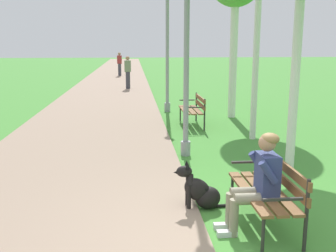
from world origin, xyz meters
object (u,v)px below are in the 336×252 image
object	(u,v)px
park_bench_mid	(194,108)
lamp_post_near	(187,46)
park_bench_near	(270,187)
person_seated_on_near_bench	(258,179)
dog_black	(201,191)
pedestrian_further_distant	(120,64)
lamp_post_mid	(167,45)
pedestrian_distant	(128,73)

from	to	relation	value
park_bench_mid	lamp_post_near	distance (m)	3.51
park_bench_near	person_seated_on_near_bench	size ratio (longest dim) A/B	1.20
dog_black	pedestrian_further_distant	distance (m)	22.96
lamp_post_mid	pedestrian_further_distant	distance (m)	15.00
park_bench_near	lamp_post_near	bearing A→B (deg)	100.92
park_bench_mid	pedestrian_further_distant	xyz separation A→B (m)	(-2.59, 17.17, 0.33)
person_seated_on_near_bench	pedestrian_further_distant	distance (m)	23.74
park_bench_near	lamp_post_mid	size ratio (longest dim) A/B	0.35
park_bench_mid	lamp_post_mid	distance (m)	2.99
park_bench_mid	park_bench_near	bearing A→B (deg)	-89.96
park_bench_near	lamp_post_near	distance (m)	3.75
park_bench_mid	dog_black	xyz separation A→B (m)	(-0.78, -5.71, -0.25)
park_bench_mid	lamp_post_near	xyz separation A→B (m)	(-0.63, -3.00, 1.72)
lamp_post_near	dog_black	bearing A→B (deg)	-93.14
pedestrian_further_distant	pedestrian_distant	bearing A→B (deg)	-85.33
park_bench_mid	pedestrian_distant	distance (m)	9.33
park_bench_mid	pedestrian_further_distant	bearing A→B (deg)	98.59
person_seated_on_near_bench	lamp_post_near	distance (m)	3.80
park_bench_mid	pedestrian_distant	size ratio (longest dim) A/B	0.91
park_bench_near	park_bench_mid	size ratio (longest dim) A/B	1.00
lamp_post_near	lamp_post_mid	world-z (taller)	lamp_post_mid
dog_black	park_bench_mid	bearing A→B (deg)	82.25
pedestrian_distant	pedestrian_further_distant	xyz separation A→B (m)	(-0.66, 8.05, 0.00)
person_seated_on_near_bench	lamp_post_mid	distance (m)	8.97
dog_black	park_bench_near	bearing A→B (deg)	-36.23
park_bench_near	park_bench_mid	bearing A→B (deg)	90.04
dog_black	lamp_post_near	distance (m)	3.35
lamp_post_mid	pedestrian_further_distant	xyz separation A→B (m)	(-2.05, 14.79, -1.39)
dog_black	lamp_post_near	size ratio (longest dim) A/B	0.19
person_seated_on_near_bench	park_bench_near	bearing A→B (deg)	38.55
dog_black	lamp_post_mid	bearing A→B (deg)	88.32
park_bench_mid	dog_black	distance (m)	5.77
park_bench_near	dog_black	bearing A→B (deg)	143.77
park_bench_near	dog_black	world-z (taller)	park_bench_near
person_seated_on_near_bench	pedestrian_distant	xyz separation A→B (m)	(-1.73, 15.57, 0.16)
lamp_post_near	person_seated_on_near_bench	bearing A→B (deg)	-82.96
person_seated_on_near_bench	lamp_post_near	xyz separation A→B (m)	(-0.43, 3.44, 1.55)
lamp_post_near	pedestrian_further_distant	distance (m)	20.32
pedestrian_distant	dog_black	bearing A→B (deg)	-85.53
person_seated_on_near_bench	dog_black	distance (m)	1.02
person_seated_on_near_bench	pedestrian_further_distant	xyz separation A→B (m)	(-2.39, 23.62, 0.16)
lamp_post_mid	dog_black	bearing A→B (deg)	-91.68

